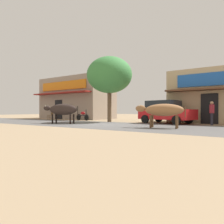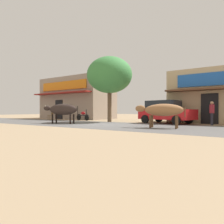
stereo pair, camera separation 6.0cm
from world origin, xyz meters
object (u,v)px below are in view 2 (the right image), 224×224
(parked_hatchback_car, at_px, (166,112))
(cafe_chair_near_tree, at_px, (51,115))
(parked_motorcycle, at_px, (83,116))
(cow_near_brown, at_px, (62,110))
(cow_far_dark, at_px, (162,110))
(roadside_tree, at_px, (110,75))
(pedestrian_by_shop, at_px, (212,111))

(parked_hatchback_car, height_order, cafe_chair_near_tree, parked_hatchback_car)
(parked_motorcycle, bearing_deg, cow_near_brown, -64.81)
(parked_motorcycle, relative_size, cow_far_dark, 0.69)
(cow_far_dark, distance_m, cafe_chair_near_tree, 13.61)
(parked_hatchback_car, xyz_separation_m, parked_motorcycle, (-8.05, 0.16, -0.38))
(parked_motorcycle, xyz_separation_m, cow_far_dark, (9.24, -4.11, 0.47))
(cow_far_dark, bearing_deg, parked_hatchback_car, 106.80)
(parked_hatchback_car, xyz_separation_m, cow_near_brown, (-5.93, -4.33, 0.15))
(cow_far_dark, bearing_deg, cow_near_brown, -176.91)
(roadside_tree, bearing_deg, parked_motorcycle, 167.48)
(parked_hatchback_car, height_order, parked_motorcycle, parked_hatchback_car)
(parked_motorcycle, height_order, cow_far_dark, cow_far_dark)
(roadside_tree, xyz_separation_m, parked_motorcycle, (-3.60, 0.80, -3.33))
(cow_far_dark, xyz_separation_m, pedestrian_by_shop, (1.83, 3.81, -0.06))
(cow_near_brown, bearing_deg, cafe_chair_near_tree, 146.53)
(roadside_tree, bearing_deg, cafe_chair_near_tree, 177.88)
(parked_hatchback_car, height_order, cow_far_dark, parked_hatchback_car)
(parked_motorcycle, bearing_deg, cow_far_dark, -23.97)
(roadside_tree, bearing_deg, parked_hatchback_car, 8.19)
(parked_hatchback_car, relative_size, parked_motorcycle, 2.28)
(roadside_tree, relative_size, cafe_chair_near_tree, 5.74)
(roadside_tree, height_order, parked_motorcycle, roadside_tree)
(cow_near_brown, distance_m, cow_far_dark, 7.14)
(cow_far_dark, bearing_deg, roadside_tree, 149.58)
(cow_near_brown, height_order, pedestrian_by_shop, pedestrian_by_shop)
(parked_hatchback_car, relative_size, cafe_chair_near_tree, 4.42)
(cow_near_brown, relative_size, pedestrian_by_shop, 1.87)
(roadside_tree, distance_m, parked_hatchback_car, 5.37)
(parked_motorcycle, height_order, cow_near_brown, cow_near_brown)
(cow_near_brown, bearing_deg, cow_far_dark, 3.09)
(parked_hatchback_car, relative_size, cow_near_brown, 1.45)
(pedestrian_by_shop, relative_size, cafe_chair_near_tree, 1.63)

